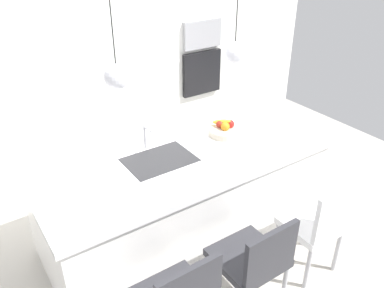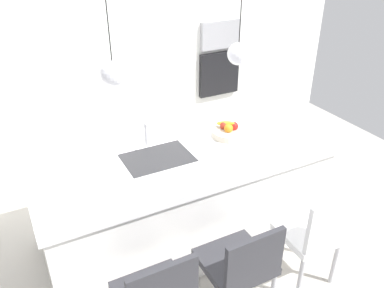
# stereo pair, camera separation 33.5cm
# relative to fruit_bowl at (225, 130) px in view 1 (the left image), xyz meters

# --- Properties ---
(floor) EXTENTS (6.60, 6.60, 0.00)m
(floor) POSITION_rel_fruit_bowl_xyz_m (-0.51, -0.06, -0.95)
(floor) COLOR #BCB7AD
(floor) RESTS_ON ground
(back_wall) EXTENTS (6.00, 0.10, 2.60)m
(back_wall) POSITION_rel_fruit_bowl_xyz_m (-0.51, 1.59, 0.35)
(back_wall) COLOR white
(back_wall) RESTS_ON ground
(kitchen_island) EXTENTS (2.52, 1.15, 0.91)m
(kitchen_island) POSITION_rel_fruit_bowl_xyz_m (-0.51, -0.06, -0.50)
(kitchen_island) COLOR white
(kitchen_island) RESTS_ON ground
(sink_basin) EXTENTS (0.56, 0.40, 0.02)m
(sink_basin) POSITION_rel_fruit_bowl_xyz_m (-0.73, -0.06, -0.05)
(sink_basin) COLOR #2D2D30
(sink_basin) RESTS_ON kitchen_island
(faucet) EXTENTS (0.02, 0.17, 0.22)m
(faucet) POSITION_rel_fruit_bowl_xyz_m (-0.73, 0.15, 0.10)
(faucet) COLOR silver
(faucet) RESTS_ON kitchen_island
(fruit_bowl) EXTENTS (0.31, 0.31, 0.15)m
(fruit_bowl) POSITION_rel_fruit_bowl_xyz_m (0.00, 0.00, 0.00)
(fruit_bowl) COLOR beige
(fruit_bowl) RESTS_ON kitchen_island
(microwave) EXTENTS (0.54, 0.08, 0.34)m
(microwave) POSITION_rel_fruit_bowl_xyz_m (0.81, 1.52, 0.46)
(microwave) COLOR #9E9EA3
(microwave) RESTS_ON back_wall
(oven) EXTENTS (0.56, 0.08, 0.56)m
(oven) POSITION_rel_fruit_bowl_xyz_m (0.81, 1.52, -0.04)
(oven) COLOR black
(oven) RESTS_ON back_wall
(chair_middle) EXTENTS (0.47, 0.47, 0.86)m
(chair_middle) POSITION_rel_fruit_bowl_xyz_m (-0.52, -1.03, -0.45)
(chair_middle) COLOR #333338
(chair_middle) RESTS_ON ground
(chair_far) EXTENTS (0.42, 0.43, 0.89)m
(chair_far) POSITION_rel_fruit_bowl_xyz_m (0.15, -1.03, -0.45)
(chair_far) COLOR white
(chair_far) RESTS_ON ground
(pendant_light_left) EXTENTS (0.18, 0.18, 0.78)m
(pendant_light_left) POSITION_rel_fruit_bowl_xyz_m (-1.03, -0.06, 0.73)
(pendant_light_left) COLOR silver
(pendant_light_right) EXTENTS (0.18, 0.18, 0.78)m
(pendant_light_right) POSITION_rel_fruit_bowl_xyz_m (0.02, -0.06, 0.73)
(pendant_light_right) COLOR silver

